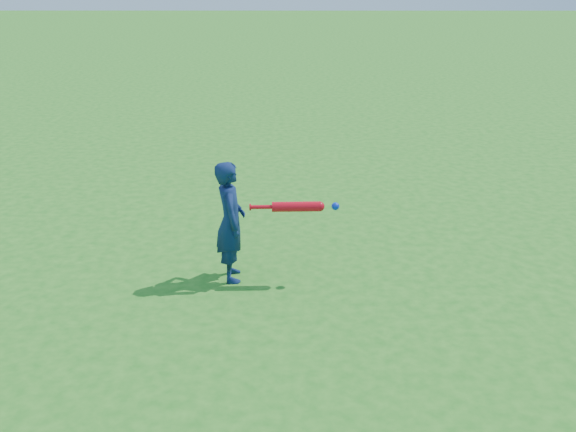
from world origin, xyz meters
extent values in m
plane|color=#22721B|center=(0.00, 0.00, 0.00)|extent=(80.00, 80.00, 0.00)
imported|color=#0F1F4A|center=(-0.72, -0.49, 0.54)|extent=(0.31, 0.43, 1.08)
cylinder|color=red|center=(-0.54, -0.53, 0.69)|extent=(0.02, 0.06, 0.06)
cylinder|color=red|center=(-0.44, -0.53, 0.69)|extent=(0.20, 0.04, 0.04)
cylinder|color=red|center=(-0.15, -0.52, 0.69)|extent=(0.41, 0.10, 0.09)
sphere|color=red|center=(0.05, -0.51, 0.69)|extent=(0.09, 0.09, 0.09)
sphere|color=#0B2BC9|center=(0.19, -0.51, 0.69)|extent=(0.07, 0.07, 0.07)
camera|label=1|loc=(-0.20, -5.66, 2.59)|focal=40.00mm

